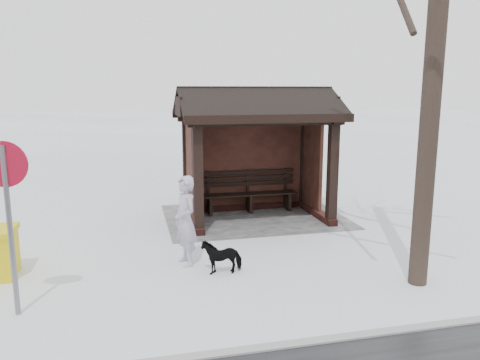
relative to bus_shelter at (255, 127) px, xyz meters
name	(u,v)px	position (x,y,z in m)	size (l,w,h in m)	color
ground	(256,219)	(0.00, 0.16, -2.17)	(120.00, 120.00, 0.00)	white
kerb	(373,335)	(0.00, 5.66, -2.16)	(120.00, 0.15, 0.06)	gray
trampled_patch	(254,216)	(0.00, -0.04, -2.16)	(4.20, 3.20, 0.02)	#939398
bus_shelter	(255,127)	(0.00, 0.00, 0.00)	(3.60, 2.40, 3.09)	#371714
pedestrian	(185,221)	(1.97, 2.69, -1.38)	(0.57, 0.38, 1.58)	#A8A1BD
dog	(222,256)	(1.43, 3.18, -1.89)	(0.30, 0.66, 0.55)	black
road_sign	(7,192)	(4.43, 4.01, -0.46)	(0.60, 0.15, 2.37)	slate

